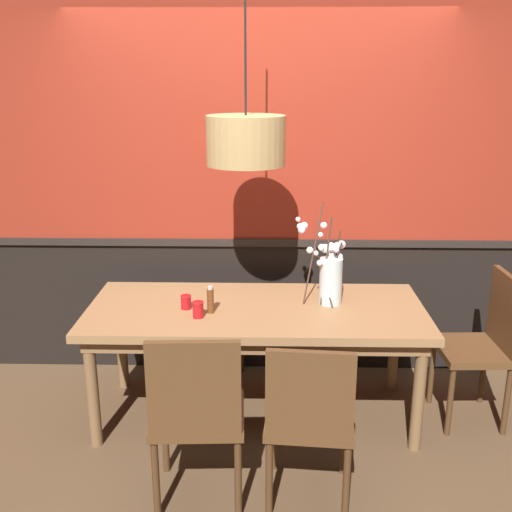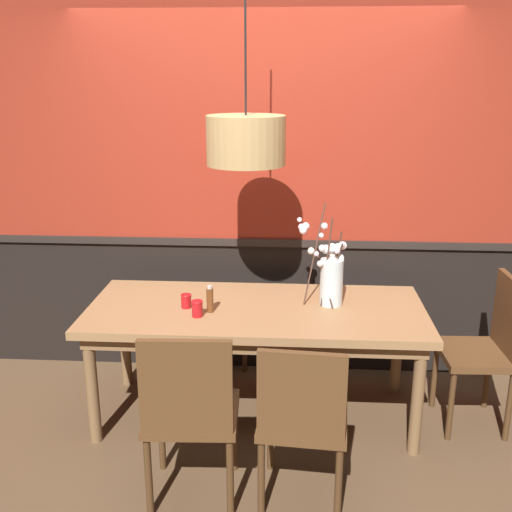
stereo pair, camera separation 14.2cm
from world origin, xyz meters
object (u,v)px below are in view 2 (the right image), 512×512
at_px(chair_near_side_left, 190,409).
at_px(candle_holder_nearer_edge, 197,309).
at_px(pendant_lamp, 246,141).
at_px(chair_far_side_left, 222,293).
at_px(chair_head_east_end, 488,344).
at_px(vase_with_blossoms, 330,276).
at_px(condiment_bottle, 210,299).
at_px(chair_near_side_right, 303,416).
at_px(candle_holder_nearer_center, 186,301).
at_px(dining_table, 256,320).

distance_m(chair_near_side_left, candle_holder_nearer_edge, 0.72).
bearing_deg(pendant_lamp, chair_near_side_left, -104.04).
distance_m(chair_far_side_left, chair_head_east_end, 1.91).
xyz_separation_m(vase_with_blossoms, condiment_bottle, (-0.71, -0.18, -0.10)).
height_order(chair_near_side_right, candle_holder_nearer_center, chair_near_side_right).
bearing_deg(condiment_bottle, vase_with_blossoms, 14.45).
xyz_separation_m(chair_head_east_end, condiment_bottle, (-1.67, -0.09, 0.28)).
height_order(chair_near_side_left, vase_with_blossoms, vase_with_blossoms).
relative_size(chair_near_side_left, pendant_lamp, 0.79).
bearing_deg(vase_with_blossoms, chair_far_side_left, 135.65).
bearing_deg(condiment_bottle, candle_holder_nearer_center, 158.71).
bearing_deg(pendant_lamp, chair_near_side_right, -67.93).
bearing_deg(chair_near_side_left, pendant_lamp, 75.96).
xyz_separation_m(candle_holder_nearer_center, condiment_bottle, (0.15, -0.06, 0.04)).
bearing_deg(candle_holder_nearer_edge, chair_near_side_right, -47.07).
xyz_separation_m(candle_holder_nearer_edge, condiment_bottle, (0.07, 0.07, 0.03)).
xyz_separation_m(chair_far_side_left, vase_with_blossoms, (0.76, -0.74, 0.40)).
bearing_deg(candle_holder_nearer_center, chair_head_east_end, 0.87).
height_order(chair_far_side_left, chair_head_east_end, chair_head_east_end).
height_order(candle_holder_nearer_center, pendant_lamp, pendant_lamp).
height_order(chair_head_east_end, chair_near_side_left, same).
relative_size(candle_holder_nearer_edge, pendant_lamp, 0.08).
bearing_deg(candle_holder_nearer_center, dining_table, 4.53).
distance_m(chair_far_side_left, candle_holder_nearer_edge, 1.04).
xyz_separation_m(chair_far_side_left, condiment_bottle, (0.05, -0.93, 0.30)).
xyz_separation_m(chair_head_east_end, candle_holder_nearer_edge, (-1.73, -0.16, 0.25)).
relative_size(chair_near_side_right, candle_holder_nearer_edge, 9.29).
xyz_separation_m(vase_with_blossoms, candle_holder_nearer_edge, (-0.78, -0.26, -0.13)).
bearing_deg(candle_holder_nearer_edge, chair_far_side_left, 88.91).
distance_m(dining_table, vase_with_blossoms, 0.52).
relative_size(chair_head_east_end, pendant_lamp, 0.79).
xyz_separation_m(chair_head_east_end, candle_holder_nearer_center, (-1.82, -0.03, 0.24)).
bearing_deg(chair_near_side_left, candle_holder_nearer_center, 100.74).
bearing_deg(chair_near_side_right, candle_holder_nearer_center, 131.54).
height_order(vase_with_blossoms, candle_holder_nearer_edge, vase_with_blossoms).
bearing_deg(chair_head_east_end, chair_far_side_left, 153.90).
xyz_separation_m(chair_near_side_right, candle_holder_nearer_center, (-0.70, 0.79, 0.27)).
height_order(chair_near_side_right, chair_far_side_left, chair_far_side_left).
bearing_deg(condiment_bottle, pendant_lamp, 25.27).
bearing_deg(pendant_lamp, chair_far_side_left, 107.20).
xyz_separation_m(chair_near_side_left, candle_holder_nearer_edge, (-0.06, 0.67, 0.25)).
xyz_separation_m(dining_table, chair_head_east_end, (1.40, -0.01, -0.12)).
relative_size(chair_near_side_right, pendant_lamp, 0.75).
distance_m(chair_near_side_right, candle_holder_nearer_center, 1.09).
distance_m(vase_with_blossoms, condiment_bottle, 0.74).
bearing_deg(candle_holder_nearer_edge, dining_table, 26.61).
bearing_deg(chair_near_side_right, pendant_lamp, 112.07).
relative_size(chair_head_east_end, vase_with_blossoms, 1.60).
distance_m(chair_far_side_left, condiment_bottle, 0.98).
bearing_deg(candle_holder_nearer_edge, candle_holder_nearer_center, 123.72).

